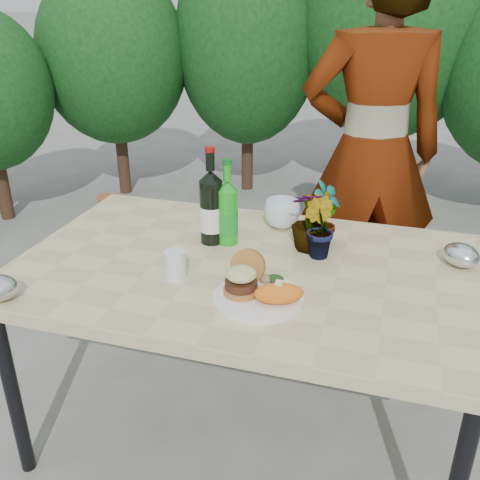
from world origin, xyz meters
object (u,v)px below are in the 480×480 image
(dinner_plate, at_px, (258,298))
(patio_table, at_px, (247,279))
(person, at_px, (371,154))
(wine_bottle, at_px, (211,208))

(dinner_plate, bearing_deg, patio_table, 114.82)
(dinner_plate, bearing_deg, person, 77.91)
(dinner_plate, distance_m, wine_bottle, 0.47)
(patio_table, height_order, wine_bottle, wine_bottle)
(dinner_plate, xyz_separation_m, wine_bottle, (-0.28, 0.36, 0.13))
(patio_table, xyz_separation_m, dinner_plate, (0.10, -0.21, 0.06))
(patio_table, bearing_deg, dinner_plate, -65.18)
(patio_table, xyz_separation_m, wine_bottle, (-0.18, 0.14, 0.19))
(dinner_plate, bearing_deg, wine_bottle, 127.76)
(person, bearing_deg, wine_bottle, 39.48)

